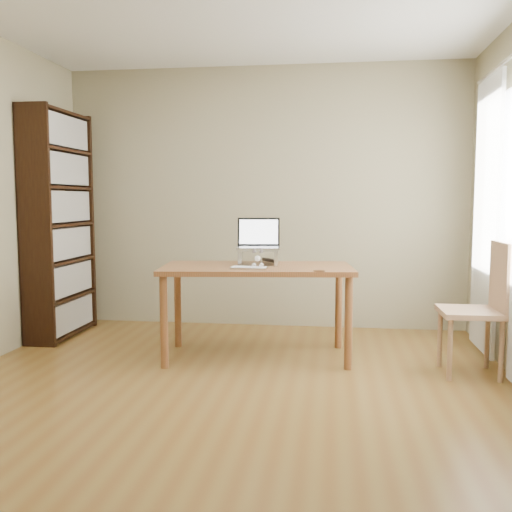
{
  "coord_description": "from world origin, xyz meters",
  "views": [
    {
      "loc": [
        0.7,
        -3.46,
        1.28
      ],
      "look_at": [
        0.09,
        1.03,
        0.83
      ],
      "focal_mm": 40.0,
      "sensor_mm": 36.0,
      "label": 1
    }
  ],
  "objects_px": {
    "desk": "(257,277)",
    "chair": "(482,303)",
    "laptop": "(259,241)",
    "bookshelf": "(60,225)",
    "cat": "(259,256)",
    "keyboard": "(249,268)"
  },
  "relations": [
    {
      "from": "desk",
      "to": "chair",
      "type": "xyz_separation_m",
      "value": [
        1.68,
        -0.24,
        -0.13
      ]
    },
    {
      "from": "desk",
      "to": "laptop",
      "type": "relative_size",
      "value": 4.22
    },
    {
      "from": "desk",
      "to": "laptop",
      "type": "height_order",
      "value": "laptop"
    },
    {
      "from": "bookshelf",
      "to": "cat",
      "type": "xyz_separation_m",
      "value": [
        1.93,
        -0.39,
        -0.23
      ]
    },
    {
      "from": "keyboard",
      "to": "chair",
      "type": "relative_size",
      "value": 0.29
    },
    {
      "from": "keyboard",
      "to": "chair",
      "type": "bearing_deg",
      "value": 3.12
    },
    {
      "from": "cat",
      "to": "keyboard",
      "type": "bearing_deg",
      "value": -101.72
    },
    {
      "from": "desk",
      "to": "cat",
      "type": "distance_m",
      "value": 0.19
    },
    {
      "from": "bookshelf",
      "to": "laptop",
      "type": "xyz_separation_m",
      "value": [
        1.93,
        -0.36,
        -0.11
      ]
    },
    {
      "from": "bookshelf",
      "to": "keyboard",
      "type": "bearing_deg",
      "value": -20.93
    },
    {
      "from": "bookshelf",
      "to": "laptop",
      "type": "distance_m",
      "value": 1.96
    },
    {
      "from": "bookshelf",
      "to": "chair",
      "type": "relative_size",
      "value": 2.15
    },
    {
      "from": "desk",
      "to": "cat",
      "type": "height_order",
      "value": "cat"
    },
    {
      "from": "keyboard",
      "to": "cat",
      "type": "relative_size",
      "value": 0.59
    },
    {
      "from": "cat",
      "to": "laptop",
      "type": "bearing_deg",
      "value": 92.66
    },
    {
      "from": "desk",
      "to": "keyboard",
      "type": "relative_size",
      "value": 5.58
    },
    {
      "from": "chair",
      "to": "desk",
      "type": "bearing_deg",
      "value": 170.79
    },
    {
      "from": "laptop",
      "to": "bookshelf",
      "type": "bearing_deg",
      "value": 163.22
    },
    {
      "from": "bookshelf",
      "to": "laptop",
      "type": "relative_size",
      "value": 5.58
    },
    {
      "from": "bookshelf",
      "to": "chair",
      "type": "xyz_separation_m",
      "value": [
        3.61,
        -0.74,
        -0.52
      ]
    },
    {
      "from": "laptop",
      "to": "keyboard",
      "type": "relative_size",
      "value": 1.32
    },
    {
      "from": "laptop",
      "to": "cat",
      "type": "distance_m",
      "value": 0.13
    }
  ]
}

